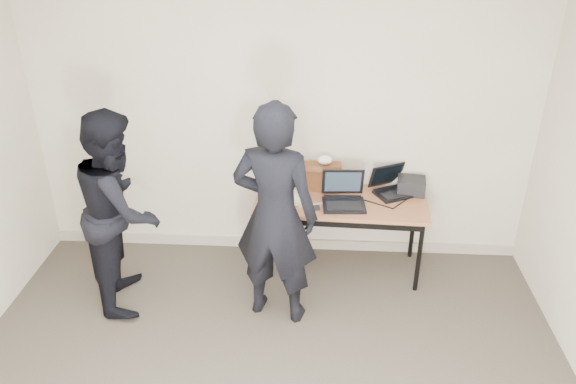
# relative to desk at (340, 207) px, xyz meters

# --- Properties ---
(room) EXTENTS (4.60, 4.60, 2.80)m
(room) POSITION_rel_desk_xyz_m (-0.55, -1.91, 0.69)
(room) COLOR #433C33
(room) RESTS_ON ground
(desk) EXTENTS (1.53, 0.71, 0.72)m
(desk) POSITION_rel_desk_xyz_m (0.00, 0.00, 0.00)
(desk) COLOR #955A38
(desk) RESTS_ON ground
(laptop_beige) EXTENTS (0.29, 0.29, 0.22)m
(laptop_beige) POSITION_rel_desk_xyz_m (-0.47, 0.03, 0.10)
(laptop_beige) COLOR beige
(laptop_beige) RESTS_ON desk
(laptop_center) EXTENTS (0.38, 0.37, 0.28)m
(laptop_center) POSITION_rel_desk_xyz_m (0.02, -0.04, 0.12)
(laptop_center) COLOR black
(laptop_center) RESTS_ON desk
(laptop_right) EXTENTS (0.44, 0.43, 0.24)m
(laptop_right) POSITION_rel_desk_xyz_m (0.46, 0.19, 0.11)
(laptop_right) COLOR black
(laptop_right) RESTS_ON desk
(leather_satchel) EXTENTS (0.36, 0.18, 0.25)m
(leather_satchel) POSITION_rel_desk_xyz_m (-0.18, 0.23, 0.19)
(leather_satchel) COLOR brown
(leather_satchel) RESTS_ON desk
(tissue) EXTENTS (0.14, 0.11, 0.08)m
(tissue) POSITION_rel_desk_xyz_m (-0.15, 0.23, 0.34)
(tissue) COLOR white
(tissue) RESTS_ON leather_satchel
(equipment_box) EXTENTS (0.27, 0.23, 0.14)m
(equipment_box) POSITION_rel_desk_xyz_m (0.63, 0.19, 0.13)
(equipment_box) COLOR black
(equipment_box) RESTS_ON desk
(power_brick) EXTENTS (0.08, 0.06, 0.03)m
(power_brick) POSITION_rel_desk_xyz_m (-0.22, -0.17, 0.07)
(power_brick) COLOR black
(power_brick) RESTS_ON desk
(cables) EXTENTS (1.15, 0.30, 0.01)m
(cables) POSITION_rel_desk_xyz_m (0.03, -0.02, 0.06)
(cables) COLOR black
(cables) RESTS_ON desk
(person_typist) EXTENTS (0.76, 0.59, 1.84)m
(person_typist) POSITION_rel_desk_xyz_m (-0.52, -0.64, 0.26)
(person_typist) COLOR black
(person_typist) RESTS_ON ground
(person_observer) EXTENTS (0.80, 0.94, 1.69)m
(person_observer) POSITION_rel_desk_xyz_m (-1.80, -0.48, 0.18)
(person_observer) COLOR black
(person_observer) RESTS_ON ground
(baseboard) EXTENTS (4.50, 0.03, 0.10)m
(baseboard) POSITION_rel_desk_xyz_m (-0.55, 0.33, -0.61)
(baseboard) COLOR #A49A88
(baseboard) RESTS_ON ground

